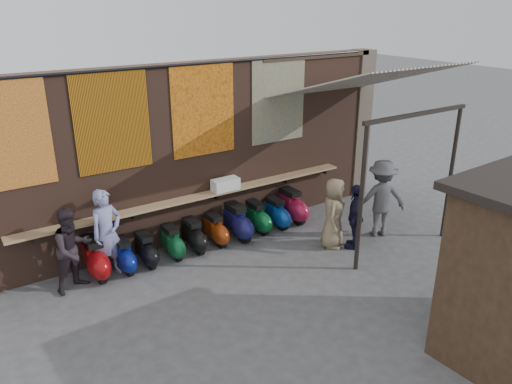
# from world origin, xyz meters

# --- Properties ---
(ground) EXTENTS (70.00, 70.00, 0.00)m
(ground) POSITION_xyz_m (0.00, 0.00, 0.00)
(ground) COLOR #474749
(ground) RESTS_ON ground
(brick_wall) EXTENTS (10.00, 0.40, 4.00)m
(brick_wall) POSITION_xyz_m (0.00, 2.70, 2.00)
(brick_wall) COLOR brown
(brick_wall) RESTS_ON ground
(pier_right) EXTENTS (0.50, 0.50, 4.00)m
(pier_right) POSITION_xyz_m (5.20, 2.70, 2.00)
(pier_right) COLOR #4C4238
(pier_right) RESTS_ON ground
(eating_counter) EXTENTS (8.00, 0.32, 0.05)m
(eating_counter) POSITION_xyz_m (0.00, 2.33, 1.10)
(eating_counter) COLOR #9E7A51
(eating_counter) RESTS_ON brick_wall
(shelf_box) EXTENTS (0.63, 0.30, 0.27)m
(shelf_box) POSITION_xyz_m (0.70, 2.30, 1.26)
(shelf_box) COLOR white
(shelf_box) RESTS_ON eating_counter
(tapestry_redgold) EXTENTS (1.50, 0.02, 2.00)m
(tapestry_redgold) POSITION_xyz_m (-3.60, 2.48, 3.00)
(tapestry_redgold) COLOR maroon
(tapestry_redgold) RESTS_ON brick_wall
(tapestry_sun) EXTENTS (1.50, 0.02, 2.00)m
(tapestry_sun) POSITION_xyz_m (-1.70, 2.48, 3.00)
(tapestry_sun) COLOR orange
(tapestry_sun) RESTS_ON brick_wall
(tapestry_orange) EXTENTS (1.50, 0.02, 2.00)m
(tapestry_orange) POSITION_xyz_m (0.30, 2.48, 3.00)
(tapestry_orange) COLOR orange
(tapestry_orange) RESTS_ON brick_wall
(tapestry_multi) EXTENTS (1.50, 0.02, 2.00)m
(tapestry_multi) POSITION_xyz_m (2.30, 2.48, 3.00)
(tapestry_multi) COLOR #27628F
(tapestry_multi) RESTS_ON brick_wall
(hang_rail) EXTENTS (9.50, 0.06, 0.06)m
(hang_rail) POSITION_xyz_m (0.00, 2.47, 3.98)
(hang_rail) COLOR black
(hang_rail) RESTS_ON brick_wall
(scooter_stool_0) EXTENTS (0.39, 0.87, 0.83)m
(scooter_stool_0) POSITION_xyz_m (-2.47, 2.04, 0.42)
(scooter_stool_0) COLOR maroon
(scooter_stool_0) RESTS_ON ground
(scooter_stool_1) EXTENTS (0.32, 0.72, 0.68)m
(scooter_stool_1) POSITION_xyz_m (-1.91, 1.96, 0.34)
(scooter_stool_1) COLOR navy
(scooter_stool_1) RESTS_ON ground
(scooter_stool_2) EXTENTS (0.32, 0.72, 0.68)m
(scooter_stool_2) POSITION_xyz_m (-1.44, 1.95, 0.34)
(scooter_stool_2) COLOR black
(scooter_stool_2) RESTS_ON ground
(scooter_stool_3) EXTENTS (0.33, 0.73, 0.69)m
(scooter_stool_3) POSITION_xyz_m (-0.84, 1.97, 0.35)
(scooter_stool_3) COLOR #0F4F28
(scooter_stool_3) RESTS_ON ground
(scooter_stool_4) EXTENTS (0.34, 0.76, 0.72)m
(scooter_stool_4) POSITION_xyz_m (-0.33, 1.97, 0.36)
(scooter_stool_4) COLOR black
(scooter_stool_4) RESTS_ON ground
(scooter_stool_5) EXTENTS (0.33, 0.74, 0.70)m
(scooter_stool_5) POSITION_xyz_m (0.24, 2.00, 0.35)
(scooter_stool_5) COLOR maroon
(scooter_stool_5) RESTS_ON ground
(scooter_stool_6) EXTENTS (0.39, 0.87, 0.82)m
(scooter_stool_6) POSITION_xyz_m (0.80, 1.96, 0.41)
(scooter_stool_6) COLOR #16184F
(scooter_stool_6) RESTS_ON ground
(scooter_stool_7) EXTENTS (0.35, 0.78, 0.74)m
(scooter_stool_7) POSITION_xyz_m (1.39, 2.01, 0.37)
(scooter_stool_7) COLOR #0D5B2A
(scooter_stool_7) RESTS_ON ground
(scooter_stool_8) EXTENTS (0.34, 0.76, 0.72)m
(scooter_stool_8) POSITION_xyz_m (1.92, 1.97, 0.36)
(scooter_stool_8) COLOR #0D3E99
(scooter_stool_8) RESTS_ON ground
(scooter_stool_9) EXTENTS (0.39, 0.87, 0.83)m
(scooter_stool_9) POSITION_xyz_m (2.44, 2.04, 0.41)
(scooter_stool_9) COLOR #A51638
(scooter_stool_9) RESTS_ON ground
(diner_left) EXTENTS (0.77, 0.62, 1.83)m
(diner_left) POSITION_xyz_m (-2.19, 2.00, 0.91)
(diner_left) COLOR #8289BD
(diner_left) RESTS_ON ground
(diner_right) EXTENTS (0.97, 0.87, 1.66)m
(diner_right) POSITION_xyz_m (-2.90, 1.85, 0.83)
(diner_right) COLOR #271F25
(diner_right) RESTS_ON ground
(shopper_navy) EXTENTS (0.93, 0.80, 1.50)m
(shopper_navy) POSITION_xyz_m (2.75, 0.14, 0.75)
(shopper_navy) COLOR black
(shopper_navy) RESTS_ON ground
(shopper_grey) EXTENTS (1.37, 1.15, 1.85)m
(shopper_grey) POSITION_xyz_m (3.69, 0.30, 0.92)
(shopper_grey) COLOR #535458
(shopper_grey) RESTS_ON ground
(shopper_tan) EXTENTS (0.93, 0.91, 1.61)m
(shopper_tan) POSITION_xyz_m (2.38, 0.46, 0.81)
(shopper_tan) COLOR #857255
(shopper_tan) RESTS_ON ground
(stall_sign) EXTENTS (1.20, 0.10, 0.50)m
(stall_sign) POSITION_xyz_m (2.41, -3.04, 2.00)
(stall_sign) COLOR gold
(stall_sign) RESTS_ON market_stall
(stall_shelf) EXTENTS (2.12, 0.20, 0.06)m
(stall_shelf) POSITION_xyz_m (2.41, -3.04, 1.01)
(stall_shelf) COLOR #473321
(stall_shelf) RESTS_ON market_stall
(awning_canvas) EXTENTS (3.20, 3.28, 0.97)m
(awning_canvas) POSITION_xyz_m (3.50, 0.90, 3.55)
(awning_canvas) COLOR beige
(awning_canvas) RESTS_ON brick_wall
(awning_ledger) EXTENTS (3.30, 0.08, 0.12)m
(awning_ledger) POSITION_xyz_m (3.50, 2.49, 3.95)
(awning_ledger) COLOR #33261C
(awning_ledger) RESTS_ON brick_wall
(awning_header) EXTENTS (3.00, 0.08, 0.08)m
(awning_header) POSITION_xyz_m (3.50, -0.60, 3.08)
(awning_header) COLOR black
(awning_header) RESTS_ON awning_post_left
(awning_post_left) EXTENTS (0.09, 0.09, 3.10)m
(awning_post_left) POSITION_xyz_m (2.10, -0.60, 1.55)
(awning_post_left) COLOR black
(awning_post_left) RESTS_ON ground
(awning_post_right) EXTENTS (0.09, 0.09, 3.10)m
(awning_post_right) POSITION_xyz_m (4.90, -0.60, 1.55)
(awning_post_right) COLOR black
(awning_post_right) RESTS_ON ground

